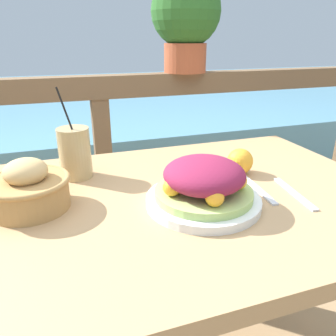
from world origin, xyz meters
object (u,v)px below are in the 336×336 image
Objects in this scene: drink_glass at (75,153)px; bread_basket at (28,188)px; salad_plate at (204,185)px; potted_plant at (186,18)px.

drink_glass is 0.19m from bread_basket.
salad_plate is 1.07× the size of drink_glass.
drink_glass is at bearing 53.60° from bread_basket.
potted_plant is (0.62, 0.64, 0.39)m from bread_basket.
potted_plant is (0.51, 0.49, 0.36)m from drink_glass.
drink_glass is at bearing 135.16° from salad_plate.
salad_plate is 0.37m from drink_glass.
drink_glass is 0.65× the size of potted_plant.
potted_plant is at bearing 43.72° from drink_glass.
bread_basket is (-0.11, -0.15, -0.02)m from drink_glass.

